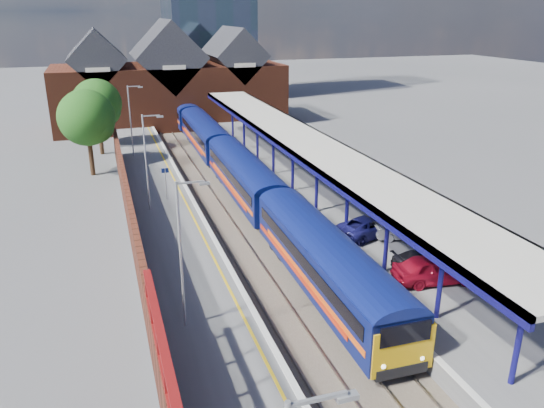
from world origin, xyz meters
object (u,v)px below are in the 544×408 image
at_px(lamp_post_c, 148,157).
at_px(parked_car_blue, 369,226).
at_px(parked_car_red, 435,269).
at_px(train, 222,151).
at_px(lamp_post_d, 132,117).
at_px(platform_sign, 166,178).
at_px(parked_car_dark, 426,260).
at_px(lamp_post_b, 183,246).
at_px(parked_car_silver, 404,229).

bearing_deg(lamp_post_c, parked_car_blue, -35.33).
bearing_deg(parked_car_red, parked_car_blue, 10.28).
bearing_deg(train, parked_car_blue, -75.91).
relative_size(lamp_post_d, parked_car_red, 1.56).
bearing_deg(lamp_post_d, platform_sign, -84.44).
xyz_separation_m(parked_car_red, parked_car_dark, (0.39, 1.39, -0.20)).
xyz_separation_m(lamp_post_b, parked_car_silver, (14.86, 5.73, -3.34)).
height_order(lamp_post_d, platform_sign, lamp_post_d).
bearing_deg(lamp_post_d, parked_car_blue, -62.81).
xyz_separation_m(train, lamp_post_d, (-7.86, 4.95, 2.87)).
height_order(parked_car_red, parked_car_silver, parked_car_red).
relative_size(train, parked_car_blue, 14.36).
relative_size(lamp_post_c, parked_car_dark, 1.81).
xyz_separation_m(platform_sign, parked_car_blue, (11.57, -11.16, -1.05)).
bearing_deg(parked_car_blue, lamp_post_b, 100.34).
distance_m(train, parked_car_silver, 22.45).
bearing_deg(parked_car_silver, parked_car_red, 175.62).
bearing_deg(parked_car_dark, train, 18.44).
bearing_deg(lamp_post_d, parked_car_dark, -65.90).
distance_m(train, lamp_post_c, 13.86).
bearing_deg(parked_car_dark, parked_car_red, 169.89).
bearing_deg(parked_car_red, lamp_post_c, 47.22).
bearing_deg(lamp_post_b, parked_car_red, 0.33).
height_order(lamp_post_c, parked_car_dark, lamp_post_c).
bearing_deg(parked_car_red, train, 18.76).
bearing_deg(parked_car_silver, lamp_post_c, 66.75).
distance_m(lamp_post_c, platform_sign, 3.34).
height_order(lamp_post_b, parked_car_dark, lamp_post_b).
xyz_separation_m(parked_car_dark, parked_car_blue, (-0.73, 5.37, 0.08)).
distance_m(parked_car_red, parked_car_dark, 1.46).
xyz_separation_m(lamp_post_d, parked_car_red, (13.27, -31.92, -3.23)).
bearing_deg(lamp_post_b, train, 73.81).
bearing_deg(train, lamp_post_c, -125.41).
bearing_deg(platform_sign, parked_car_red, -56.41).
bearing_deg(platform_sign, parked_car_blue, -43.99).
distance_m(platform_sign, parked_car_dark, 20.63).
relative_size(platform_sign, parked_car_red, 0.56).
height_order(train, parked_car_dark, train).
relative_size(lamp_post_d, platform_sign, 2.80).
height_order(lamp_post_c, lamp_post_d, same).
bearing_deg(parked_car_red, lamp_post_b, 97.76).
distance_m(lamp_post_c, parked_car_dark, 20.24).
height_order(train, lamp_post_d, lamp_post_d).
bearing_deg(platform_sign, parked_car_silver, -42.27).
relative_size(parked_car_red, parked_car_blue, 0.97).
xyz_separation_m(parked_car_red, parked_car_blue, (-0.34, 6.76, -0.12)).
relative_size(lamp_post_c, platform_sign, 2.80).
relative_size(lamp_post_d, parked_car_dark, 1.81).
distance_m(lamp_post_b, platform_sign, 18.20).
distance_m(parked_car_dark, parked_car_blue, 5.42).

